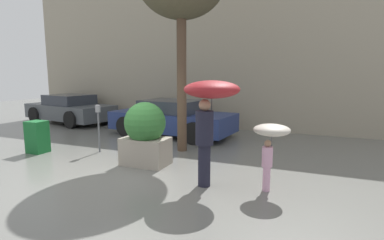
% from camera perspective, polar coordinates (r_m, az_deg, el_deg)
% --- Properties ---
extents(ground_plane, '(40.00, 40.00, 0.00)m').
position_cam_1_polar(ground_plane, '(7.00, -14.02, -9.82)').
color(ground_plane, slate).
extents(building_facade, '(18.00, 0.30, 6.00)m').
position_cam_1_polar(building_facade, '(12.49, 3.92, 12.35)').
color(building_facade, '#9E937F').
rests_on(building_facade, ground).
extents(planter_box, '(1.12, 1.00, 1.54)m').
position_cam_1_polar(planter_box, '(7.34, -8.90, -2.40)').
color(planter_box, '#9E9384').
rests_on(planter_box, ground).
extents(person_adult, '(1.08, 1.08, 2.08)m').
position_cam_1_polar(person_adult, '(5.78, 3.42, 3.36)').
color(person_adult, '#1E1E2D').
rests_on(person_adult, ground).
extents(person_child, '(0.68, 0.68, 1.28)m').
position_cam_1_polar(person_child, '(5.77, 14.78, -3.13)').
color(person_child, '#D199B7').
rests_on(person_child, ground).
extents(parked_car_near, '(4.62, 2.40, 1.28)m').
position_cam_1_polar(parked_car_near, '(10.86, -3.83, 0.29)').
color(parked_car_near, navy).
rests_on(parked_car_near, ground).
extents(parked_car_far, '(4.59, 2.65, 1.28)m').
position_cam_1_polar(parked_car_far, '(14.84, -22.21, 1.91)').
color(parked_car_far, '#4C5156').
rests_on(parked_car_far, ground).
extents(parking_meter, '(0.14, 0.14, 1.35)m').
position_cam_1_polar(parking_meter, '(8.80, -17.42, 0.25)').
color(parking_meter, '#595B60').
rests_on(parking_meter, ground).
extents(newspaper_box, '(0.50, 0.44, 0.90)m').
position_cam_1_polar(newspaper_box, '(9.50, -27.39, -2.87)').
color(newspaper_box, '#19662D').
rests_on(newspaper_box, ground).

